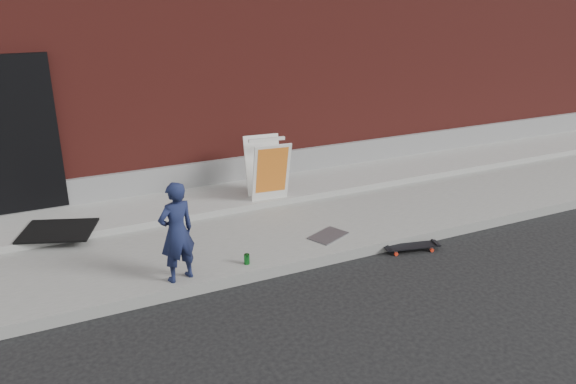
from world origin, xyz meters
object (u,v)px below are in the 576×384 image
skateboard (412,246)px  soda_can (247,259)px  pizza_sign (268,168)px  child (177,232)px

skateboard → soda_can: bearing=171.5°
pizza_sign → soda_can: pizza_sign is taller
skateboard → child: bearing=174.1°
pizza_sign → child: bearing=-136.7°
child → skateboard: child is taller
pizza_sign → soda_can: (-1.04, -1.76, -0.51)m
skateboard → soda_can: size_ratio=5.92×
child → soda_can: 1.00m
child → soda_can: child is taller
pizza_sign → soda_can: size_ratio=7.34×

